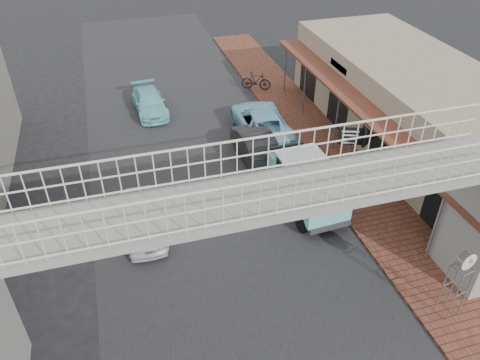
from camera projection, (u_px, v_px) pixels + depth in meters
ground at (227, 240)px, 18.22m from camera, size 120.00×120.00×0.00m
road_strip at (227, 240)px, 18.21m from camera, size 10.00×60.00×0.01m
sidewalk at (343, 171)px, 22.01m from camera, size 3.00×40.00×0.10m
shophouse_row at (423, 112)px, 22.67m from camera, size 7.20×18.00×4.00m
footbridge at (261, 251)px, 13.24m from camera, size 16.40×2.40×6.34m
white_hatchback at (144, 219)px, 18.26m from camera, size 1.57×3.80×1.29m
dark_sedan at (259, 151)px, 22.19m from camera, size 1.73×4.44×1.44m
angkot_curb at (261, 122)px, 24.54m from camera, size 2.65×5.39×1.47m
angkot_far at (149, 102)px, 26.72m from camera, size 1.87×4.13×1.17m
angkot_van at (308, 180)px, 19.20m from camera, size 2.19×4.38×2.10m
motorcycle_near at (321, 166)px, 21.41m from camera, size 1.82×0.79×0.93m
motorcycle_far at (256, 81)px, 28.98m from camera, size 1.88×1.28×1.11m
street_clock at (465, 263)px, 14.00m from camera, size 0.69×0.60×2.71m
arrow_sign at (367, 137)px, 20.00m from camera, size 1.70×1.14×2.81m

